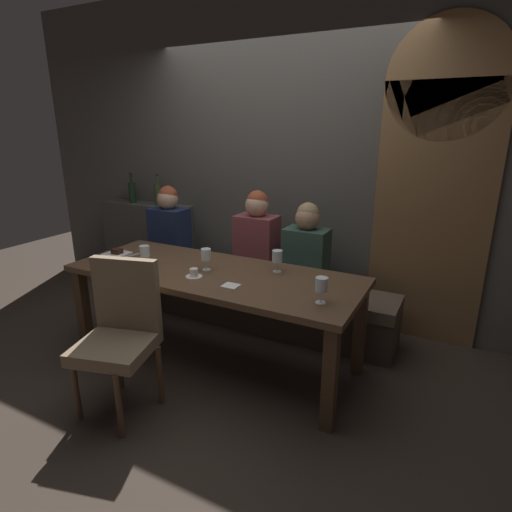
% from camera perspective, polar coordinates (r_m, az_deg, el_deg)
% --- Properties ---
extents(ground, '(9.00, 9.00, 0.00)m').
position_cam_1_polar(ground, '(3.40, -5.52, -13.96)').
color(ground, '#382D26').
extents(back_wall_tiled, '(6.00, 0.12, 3.00)m').
position_cam_1_polar(back_wall_tiled, '(3.98, 3.65, 13.60)').
color(back_wall_tiled, '#4C4944').
rests_on(back_wall_tiled, ground).
extents(arched_door, '(0.90, 0.05, 2.55)m').
position_cam_1_polar(arched_door, '(3.59, 23.48, 9.63)').
color(arched_door, brown).
rests_on(arched_door, ground).
extents(back_counter, '(1.10, 0.28, 0.95)m').
position_cam_1_polar(back_counter, '(4.86, -14.44, 1.50)').
color(back_counter, '#413E3A').
rests_on(back_counter, ground).
extents(dining_table, '(2.20, 0.84, 0.74)m').
position_cam_1_polar(dining_table, '(3.11, -5.87, -3.65)').
color(dining_table, '#493422').
rests_on(dining_table, ground).
extents(banquette_bench, '(2.50, 0.44, 0.45)m').
position_cam_1_polar(banquette_bench, '(3.83, 0.09, -6.22)').
color(banquette_bench, '#40352A').
rests_on(banquette_bench, ground).
extents(chair_near_side, '(0.54, 0.54, 0.98)m').
position_cam_1_polar(chair_near_side, '(2.78, -18.18, -9.29)').
color(chair_near_side, brown).
rests_on(chair_near_side, ground).
extents(diner_redhead, '(0.36, 0.24, 0.77)m').
position_cam_1_polar(diner_redhead, '(4.16, -11.82, 3.87)').
color(diner_redhead, '#192342').
rests_on(diner_redhead, banquette_bench).
extents(diner_bearded, '(0.36, 0.24, 0.80)m').
position_cam_1_polar(diner_bearded, '(3.63, 0.18, 2.45)').
color(diner_bearded, brown).
rests_on(diner_bearded, banquette_bench).
extents(diner_far_end, '(0.36, 0.24, 0.73)m').
position_cam_1_polar(diner_far_end, '(3.48, 6.93, 1.06)').
color(diner_far_end, '#2D473D').
rests_on(diner_far_end, banquette_bench).
extents(wine_bottle_dark_red, '(0.08, 0.08, 0.33)m').
position_cam_1_polar(wine_bottle_dark_red, '(4.84, -16.67, 8.48)').
color(wine_bottle_dark_red, black).
rests_on(wine_bottle_dark_red, back_counter).
extents(wine_bottle_pale_label, '(0.08, 0.08, 0.33)m').
position_cam_1_polar(wine_bottle_pale_label, '(4.63, -13.34, 8.36)').
color(wine_bottle_pale_label, '#384728').
rests_on(wine_bottle_pale_label, back_counter).
extents(wine_glass_far_left, '(0.08, 0.08, 0.16)m').
position_cam_1_polar(wine_glass_far_left, '(3.08, -6.89, 0.07)').
color(wine_glass_far_left, silver).
rests_on(wine_glass_far_left, dining_table).
extents(wine_glass_near_right, '(0.08, 0.08, 0.16)m').
position_cam_1_polar(wine_glass_near_right, '(3.02, 2.94, -0.16)').
color(wine_glass_near_right, silver).
rests_on(wine_glass_near_right, dining_table).
extents(wine_glass_center_front, '(0.08, 0.08, 0.16)m').
position_cam_1_polar(wine_glass_center_front, '(3.25, -15.07, 0.49)').
color(wine_glass_center_front, silver).
rests_on(wine_glass_center_front, dining_table).
extents(wine_glass_center_back, '(0.08, 0.08, 0.16)m').
position_cam_1_polar(wine_glass_center_back, '(2.52, 9.00, -4.05)').
color(wine_glass_center_back, silver).
rests_on(wine_glass_center_back, dining_table).
extents(espresso_cup, '(0.12, 0.12, 0.06)m').
position_cam_1_polar(espresso_cup, '(2.97, -8.54, -2.42)').
color(espresso_cup, white).
rests_on(espresso_cup, dining_table).
extents(dessert_plate, '(0.19, 0.19, 0.05)m').
position_cam_1_polar(dessert_plate, '(3.65, -18.63, 0.41)').
color(dessert_plate, white).
rests_on(dessert_plate, dining_table).
extents(fork_on_table, '(0.05, 0.17, 0.01)m').
position_cam_1_polar(fork_on_table, '(3.58, -16.67, 0.10)').
color(fork_on_table, silver).
rests_on(fork_on_table, dining_table).
extents(folded_napkin, '(0.11, 0.10, 0.01)m').
position_cam_1_polar(folded_napkin, '(2.79, -3.50, -4.13)').
color(folded_napkin, silver).
rests_on(folded_napkin, dining_table).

